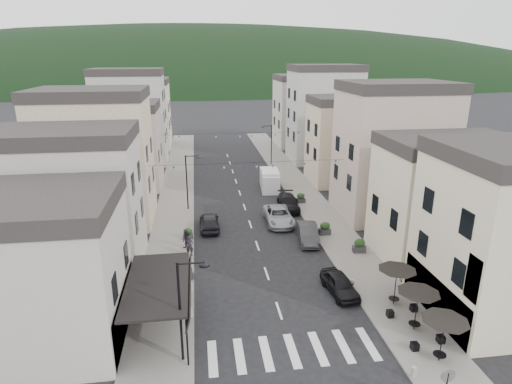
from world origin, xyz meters
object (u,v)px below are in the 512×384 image
at_px(parked_car_d, 288,203).
at_px(pedestrian_a, 190,246).
at_px(parked_car_e, 209,221).
at_px(delivery_van, 270,179).
at_px(parked_car_a, 340,284).
at_px(parked_car_b, 308,233).
at_px(pedestrian_b, 187,240).
at_px(parked_car_c, 278,216).

xyz_separation_m(parked_car_d, pedestrian_a, (-10.40, -10.05, 0.24)).
bearing_deg(parked_car_e, pedestrian_a, 72.12).
xyz_separation_m(parked_car_d, delivery_van, (-0.79, 7.38, 0.51)).
bearing_deg(parked_car_e, delivery_van, -124.05).
xyz_separation_m(parked_car_a, parked_car_d, (0.00, 17.15, 0.04)).
height_order(parked_car_b, pedestrian_b, pedestrian_b).
height_order(parked_car_e, pedestrian_a, pedestrian_a).
xyz_separation_m(parked_car_c, pedestrian_b, (-8.87, -4.98, 0.19)).
xyz_separation_m(parked_car_e, pedestrian_b, (-2.07, -4.40, 0.20)).
xyz_separation_m(parked_car_d, pedestrian_b, (-10.67, -8.73, 0.23)).
relative_size(parked_car_e, pedestrian_a, 2.64).
distance_m(pedestrian_a, pedestrian_b, 1.34).
bearing_deg(parked_car_e, parked_car_b, 154.56).
distance_m(parked_car_a, parked_car_c, 13.52).
xyz_separation_m(delivery_van, pedestrian_a, (-9.61, -17.43, -0.27)).
height_order(parked_car_c, pedestrian_a, pedestrian_a).
relative_size(parked_car_b, delivery_van, 0.85).
bearing_deg(pedestrian_b, parked_car_b, 39.21).
relative_size(parked_car_c, pedestrian_a, 3.26).
relative_size(parked_car_d, parked_car_e, 1.12).
bearing_deg(pedestrian_b, parked_car_a, -1.11).
bearing_deg(parked_car_e, parked_car_a, 123.48).
height_order(parked_car_e, pedestrian_b, pedestrian_b).
relative_size(parked_car_a, pedestrian_a, 2.38).
distance_m(parked_car_d, pedestrian_a, 14.46).
height_order(delivery_van, pedestrian_b, delivery_van).
bearing_deg(delivery_van, parked_car_b, -82.32).
bearing_deg(parked_car_d, parked_car_b, -86.35).
height_order(parked_car_d, delivery_van, delivery_van).
distance_m(parked_car_e, pedestrian_b, 4.87).
relative_size(delivery_van, pedestrian_b, 3.22).
height_order(delivery_van, pedestrian_a, delivery_van).
distance_m(parked_car_a, parked_car_e, 15.44).
relative_size(parked_car_d, pedestrian_a, 2.96).
xyz_separation_m(parked_car_a, pedestrian_a, (-10.40, 7.11, 0.28)).
height_order(parked_car_a, parked_car_c, parked_car_c).
distance_m(parked_car_c, parked_car_d, 4.17).
bearing_deg(parked_car_c, parked_car_a, -81.98).
bearing_deg(parked_car_d, parked_car_a, -86.35).
xyz_separation_m(delivery_van, pedestrian_b, (-9.88, -16.12, -0.28)).
distance_m(parked_car_c, delivery_van, 11.20).
xyz_separation_m(parked_car_a, parked_car_c, (-1.80, 13.40, 0.08)).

